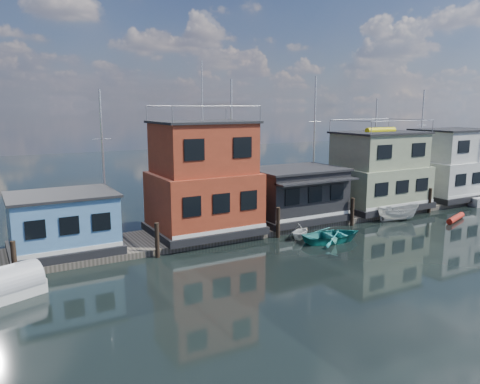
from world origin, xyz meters
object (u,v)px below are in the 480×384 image
houseboat_green (378,172)px  motorboat (398,213)px  dinghy_teal (333,235)px  red_kayak (456,218)px  houseboat_white (452,165)px  dinghy_white (300,231)px  houseboat_blue (63,223)px  houseboat_red (203,180)px  houseboat_dark (295,194)px

houseboat_green → motorboat: bearing=-109.1°
dinghy_teal → red_kayak: (12.59, -0.41, -0.21)m
houseboat_white → dinghy_teal: 20.71m
dinghy_white → red_kayak: dinghy_white is taller
houseboat_green → dinghy_teal: houseboat_green is taller
houseboat_blue → dinghy_teal: houseboat_blue is taller
houseboat_blue → houseboat_green: (26.50, 0.00, 1.34)m
red_kayak → houseboat_white: bearing=19.7°
houseboat_green → houseboat_white: 10.00m
dinghy_white → houseboat_green: bearing=-98.7°
houseboat_white → motorboat: houseboat_white is taller
houseboat_blue → houseboat_red: bearing=0.0°
houseboat_dark → red_kayak: houseboat_dark is taller
houseboat_red → red_kayak: houseboat_red is taller
houseboat_red → dinghy_white: bearing=-34.4°
dinghy_white → houseboat_dark: bearing=-58.8°
houseboat_red → houseboat_white: 27.01m
houseboat_white → motorboat: (-11.23, -3.55, -2.85)m
houseboat_green → red_kayak: 7.35m
houseboat_blue → motorboat: bearing=-8.0°
houseboat_dark → houseboat_green: (9.00, 0.02, 1.13)m
houseboat_white → red_kayak: size_ratio=2.57×
houseboat_blue → red_kayak: size_ratio=1.96×
houseboat_red → dinghy_teal: size_ratio=2.73×
houseboat_red → motorboat: size_ratio=3.35×
houseboat_dark → houseboat_white: size_ratio=0.88×
houseboat_white → houseboat_green: bearing=180.0°
houseboat_green → houseboat_blue: bearing=-180.0°
houseboat_green → houseboat_red: bearing=-180.0°
houseboat_red → houseboat_green: (17.00, 0.00, -0.55)m
houseboat_blue → red_kayak: bearing=-11.4°
dinghy_white → motorboat: bearing=-115.7°
houseboat_dark → dinghy_teal: (-0.73, -5.48, -1.97)m
houseboat_white → red_kayak: 9.83m
houseboat_blue → houseboat_red: (9.50, 0.00, 1.90)m
houseboat_white → dinghy_white: size_ratio=3.89×
houseboat_blue → red_kayak: (29.36, -5.91, -1.97)m
houseboat_white → dinghy_white: bearing=-169.7°
houseboat_white → dinghy_teal: bearing=-164.4°
dinghy_white → houseboat_red: bearing=28.0°
houseboat_red → dinghy_teal: (7.27, -5.50, -3.65)m
houseboat_dark → red_kayak: bearing=-26.4°
houseboat_red → motorboat: (15.77, -3.55, -3.42)m
houseboat_dark → dinghy_teal: 5.87m
red_kayak → motorboat: bearing=130.1°
houseboat_blue → houseboat_white: (36.50, 0.00, 1.33)m
houseboat_red → houseboat_white: houseboat_red is taller
motorboat → dinghy_white: motorboat is taller
houseboat_white → dinghy_teal: houseboat_white is taller
red_kayak → dinghy_white: bearing=152.0°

